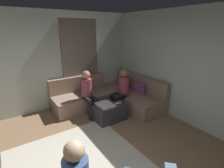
{
  "coord_description": "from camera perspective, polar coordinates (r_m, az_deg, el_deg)",
  "views": [
    {
      "loc": [
        1.87,
        -0.72,
        2.25
      ],
      "look_at": [
        -1.63,
        1.63,
        0.85
      ],
      "focal_mm": 27.3,
      "sensor_mm": 36.0,
      "label": 1
    }
  ],
  "objects": [
    {
      "name": "game_remote",
      "position": [
        4.35,
        2.1,
        -6.35
      ],
      "size": [
        0.05,
        0.15,
        0.02
      ],
      "primitive_type": "cube",
      "color": "white",
      "rests_on": "ottoman"
    },
    {
      "name": "person_on_couch_side",
      "position": [
        4.5,
        -7.91,
        -2.53
      ],
      "size": [
        0.6,
        0.3,
        1.2
      ],
      "rotation": [
        0.0,
        0.0,
        -1.57
      ],
      "color": "black",
      "rests_on": "ground_plane"
    },
    {
      "name": "person_on_couch_back",
      "position": [
        4.68,
        3.02,
        -1.56
      ],
      "size": [
        0.3,
        0.6,
        1.2
      ],
      "rotation": [
        0.0,
        0.0,
        3.14
      ],
      "color": "black",
      "rests_on": "ground_plane"
    },
    {
      "name": "folded_blanket",
      "position": [
        4.23,
        -2.3,
        -6.94
      ],
      "size": [
        0.44,
        0.36,
        0.04
      ],
      "primitive_type": "cube",
      "color": "white",
      "rests_on": "ottoman"
    },
    {
      "name": "ottoman",
      "position": [
        4.47,
        -1.62,
        -8.79
      ],
      "size": [
        0.76,
        0.76,
        0.42
      ],
      "primitive_type": "cube",
      "color": "#333338",
      "rests_on": "ground_plane"
    },
    {
      "name": "curtain_panel",
      "position": [
        5.22,
        -10.54,
        7.02
      ],
      "size": [
        0.06,
        1.1,
        2.5
      ],
      "primitive_type": "cube",
      "color": "#726659",
      "rests_on": "ground_plane"
    },
    {
      "name": "wall_left",
      "position": [
        4.95,
        -25.06,
        6.17
      ],
      "size": [
        0.12,
        6.0,
        2.7
      ],
      "primitive_type": "cube",
      "color": "silver",
      "rests_on": "ground_plane"
    },
    {
      "name": "coffee_mug",
      "position": [
        4.62,
        -1.21,
        -4.34
      ],
      "size": [
        0.08,
        0.08,
        0.1
      ],
      "primitive_type": "cylinder",
      "color": "#334C72",
      "rests_on": "ottoman"
    },
    {
      "name": "sectional_couch",
      "position": [
        5.12,
        -0.5,
        -4.25
      ],
      "size": [
        2.1,
        2.55,
        0.87
      ],
      "color": "#9E7F6B",
      "rests_on": "ground_plane"
    },
    {
      "name": "wall_back",
      "position": [
        4.21,
        28.4,
        3.79
      ],
      "size": [
        6.0,
        0.12,
        2.7
      ],
      "primitive_type": "cube",
      "color": "silver",
      "rests_on": "ground_plane"
    }
  ]
}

